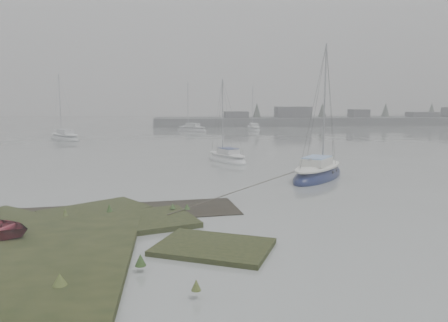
% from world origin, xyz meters
% --- Properties ---
extents(ground, '(160.00, 160.00, 0.00)m').
position_xyz_m(ground, '(0.00, 30.00, 0.00)').
color(ground, gray).
rests_on(ground, ground).
extents(far_shoreline, '(60.00, 8.00, 4.15)m').
position_xyz_m(far_shoreline, '(26.84, 61.90, 0.85)').
color(far_shoreline, '#4C4F51').
rests_on(far_shoreline, ground).
extents(sailboat_main, '(5.32, 5.96, 8.53)m').
position_xyz_m(sailboat_main, '(7.77, 11.08, 0.26)').
color(sailboat_main, '#0D153C').
rests_on(sailboat_main, ground).
extents(sailboat_white, '(3.46, 4.93, 6.67)m').
position_xyz_m(sailboat_white, '(3.26, 18.69, 0.21)').
color(sailboat_white, white).
rests_on(sailboat_white, ground).
extents(sailboat_far_a, '(5.13, 5.60, 8.09)m').
position_xyz_m(sailboat_far_a, '(-13.03, 37.56, 0.25)').
color(sailboat_far_a, '#A3A8AC').
rests_on(sailboat_far_a, ground).
extents(sailboat_far_b, '(1.75, 5.13, 7.20)m').
position_xyz_m(sailboat_far_b, '(10.98, 49.79, 0.22)').
color(sailboat_far_b, silver).
rests_on(sailboat_far_b, ground).
extents(sailboat_far_c, '(5.06, 5.05, 7.59)m').
position_xyz_m(sailboat_far_c, '(1.89, 49.79, 0.24)').
color(sailboat_far_c, '#9EA1A7').
rests_on(sailboat_far_c, ground).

